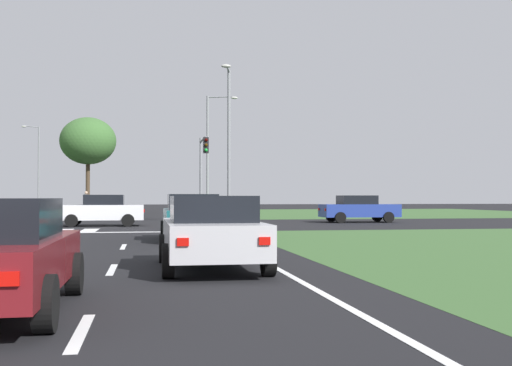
% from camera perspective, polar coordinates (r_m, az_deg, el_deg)
% --- Properties ---
extents(ground_plane, '(200.00, 200.00, 0.00)m').
position_cam_1_polar(ground_plane, '(34.40, -16.85, -3.72)').
color(ground_plane, black).
extents(grass_verge_far_right, '(35.00, 35.00, 0.01)m').
position_cam_1_polar(grass_verge_far_right, '(62.37, 10.18, -2.65)').
color(grass_verge_far_right, '#385B2D').
rests_on(grass_verge_far_right, ground).
extents(median_island_far, '(1.20, 36.00, 0.14)m').
position_cam_1_polar(median_island_far, '(59.28, -13.87, -2.64)').
color(median_island_far, gray).
rests_on(median_island_far, ground).
extents(lane_dash_near, '(0.14, 2.00, 0.01)m').
position_cam_1_polar(lane_dash_near, '(7.30, -15.59, -12.88)').
color(lane_dash_near, silver).
rests_on(lane_dash_near, ground).
extents(lane_dash_second, '(0.14, 2.00, 0.01)m').
position_cam_1_polar(lane_dash_second, '(13.21, -12.93, -7.67)').
color(lane_dash_second, silver).
rests_on(lane_dash_second, ground).
extents(lane_dash_third, '(0.14, 2.00, 0.01)m').
position_cam_1_polar(lane_dash_third, '(19.18, -11.95, -5.68)').
color(lane_dash_third, silver).
rests_on(lane_dash_third, ground).
extents(edge_line_right, '(0.14, 24.00, 0.01)m').
position_cam_1_polar(edge_line_right, '(16.39, -0.49, -6.46)').
color(edge_line_right, silver).
rests_on(edge_line_right, ground).
extents(stop_bar_near, '(6.40, 0.50, 0.01)m').
position_cam_1_polar(stop_bar_near, '(27.15, -10.67, -4.40)').
color(stop_bar_near, silver).
rests_on(stop_bar_near, ground).
extents(crosswalk_bar_fifth, '(0.70, 2.80, 0.01)m').
position_cam_1_polar(crosswalk_bar_fifth, '(29.57, -21.56, -4.08)').
color(crosswalk_bar_fifth, silver).
rests_on(crosswalk_bar_fifth, ground).
extents(crosswalk_bar_sixth, '(0.70, 2.80, 0.01)m').
position_cam_1_polar(crosswalk_bar_sixth, '(29.35, -19.36, -4.11)').
color(crosswalk_bar_sixth, silver).
rests_on(crosswalk_bar_sixth, ground).
extents(crosswalk_bar_seventh, '(0.70, 2.80, 0.01)m').
position_cam_1_polar(crosswalk_bar_seventh, '(29.18, -17.13, -4.15)').
color(crosswalk_bar_seventh, silver).
rests_on(crosswalk_bar_seventh, ground).
extents(crosswalk_bar_eighth, '(0.70, 2.80, 0.01)m').
position_cam_1_polar(crosswalk_bar_eighth, '(29.06, -14.87, -4.17)').
color(crosswalk_bar_eighth, silver).
rests_on(crosswalk_bar_eighth, ground).
extents(car_white_near, '(4.35, 2.06, 1.61)m').
position_cam_1_polar(car_white_near, '(33.33, -13.81, -2.41)').
color(car_white_near, silver).
rests_on(car_white_near, ground).
extents(car_silver_second, '(2.07, 4.50, 1.51)m').
position_cam_1_polar(car_silver_second, '(12.99, -4.08, -4.41)').
color(car_silver_second, '#B7B7BC').
rests_on(car_silver_second, ground).
extents(car_blue_third, '(4.59, 2.06, 1.59)m').
position_cam_1_polar(car_blue_third, '(37.68, 9.31, -2.31)').
color(car_blue_third, navy).
rests_on(car_blue_third, ground).
extents(car_teal_fourth, '(2.07, 4.38, 1.58)m').
position_cam_1_polar(car_teal_fourth, '(21.70, -5.83, -3.07)').
color(car_teal_fourth, '#19565B').
rests_on(car_teal_fourth, ground).
extents(traffic_signal_far_right, '(0.32, 3.89, 5.35)m').
position_cam_1_polar(traffic_signal_far_right, '(39.51, -4.86, 1.84)').
color(traffic_signal_far_right, gray).
rests_on(traffic_signal_far_right, ground).
extents(street_lamp_second, '(0.82, 2.35, 9.00)m').
position_cam_1_polar(street_lamp_second, '(36.98, -2.50, 4.24)').
color(street_lamp_second, gray).
rests_on(street_lamp_second, ground).
extents(street_lamp_third, '(2.44, 0.96, 9.63)m').
position_cam_1_polar(street_lamp_third, '(50.50, -4.18, 3.12)').
color(street_lamp_third, gray).
rests_on(street_lamp_third, ground).
extents(street_lamp_fourth, '(1.86, 1.84, 10.13)m').
position_cam_1_polar(street_lamp_fourth, '(80.86, -19.23, 1.70)').
color(street_lamp_fourth, gray).
rests_on(street_lamp_fourth, ground).
extents(pedestrian_at_median, '(0.34, 0.34, 1.79)m').
position_cam_1_polar(pedestrian_at_median, '(47.53, -15.16, -1.57)').
color(pedestrian_at_median, maroon).
rests_on(pedestrian_at_median, median_island_far).
extents(treeline_fourth, '(5.46, 5.46, 9.37)m').
position_cam_1_polar(treeline_fourth, '(64.15, -15.00, 3.69)').
color(treeline_fourth, '#423323').
rests_on(treeline_fourth, ground).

